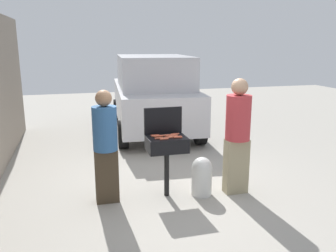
# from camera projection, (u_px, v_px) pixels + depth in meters

# --- Properties ---
(ground_plane) EXTENTS (24.00, 24.00, 0.00)m
(ground_plane) POSITION_uv_depth(u_px,v_px,m) (167.00, 191.00, 5.71)
(ground_plane) COLOR #9E998E
(bbq_grill) EXTENTS (0.60, 0.44, 0.95)m
(bbq_grill) POSITION_uv_depth(u_px,v_px,m) (167.00, 146.00, 5.35)
(bbq_grill) COLOR black
(bbq_grill) RESTS_ON ground
(grill_lid_open) EXTENTS (0.60, 0.05, 0.42)m
(grill_lid_open) POSITION_uv_depth(u_px,v_px,m) (163.00, 120.00, 5.48)
(grill_lid_open) COLOR black
(grill_lid_open) RESTS_ON bbq_grill
(hot_dog_0) EXTENTS (0.13, 0.04, 0.03)m
(hot_dog_0) POSITION_uv_depth(u_px,v_px,m) (173.00, 137.00, 5.29)
(hot_dog_0) COLOR #C6593D
(hot_dog_0) RESTS_ON bbq_grill
(hot_dog_1) EXTENTS (0.13, 0.04, 0.03)m
(hot_dog_1) POSITION_uv_depth(u_px,v_px,m) (164.00, 135.00, 5.35)
(hot_dog_1) COLOR #C6593D
(hot_dog_1) RESTS_ON bbq_grill
(hot_dog_2) EXTENTS (0.13, 0.04, 0.03)m
(hot_dog_2) POSITION_uv_depth(u_px,v_px,m) (158.00, 136.00, 5.30)
(hot_dog_2) COLOR #AD4228
(hot_dog_2) RESTS_ON bbq_grill
(hot_dog_3) EXTENTS (0.13, 0.04, 0.03)m
(hot_dog_3) POSITION_uv_depth(u_px,v_px,m) (178.00, 137.00, 5.25)
(hot_dog_3) COLOR #B74C33
(hot_dog_3) RESTS_ON bbq_grill
(hot_dog_4) EXTENTS (0.13, 0.03, 0.03)m
(hot_dog_4) POSITION_uv_depth(u_px,v_px,m) (172.00, 135.00, 5.39)
(hot_dog_4) COLOR #C6593D
(hot_dog_4) RESTS_ON bbq_grill
(hot_dog_5) EXTENTS (0.13, 0.03, 0.03)m
(hot_dog_5) POSITION_uv_depth(u_px,v_px,m) (155.00, 135.00, 5.36)
(hot_dog_5) COLOR #AD4228
(hot_dog_5) RESTS_ON bbq_grill
(hot_dog_6) EXTENTS (0.13, 0.04, 0.03)m
(hot_dog_6) POSITION_uv_depth(u_px,v_px,m) (177.00, 137.00, 5.28)
(hot_dog_6) COLOR #B74C33
(hot_dog_6) RESTS_ON bbq_grill
(hot_dog_7) EXTENTS (0.13, 0.03, 0.03)m
(hot_dog_7) POSITION_uv_depth(u_px,v_px,m) (164.00, 139.00, 5.16)
(hot_dog_7) COLOR #C6593D
(hot_dog_7) RESTS_ON bbq_grill
(hot_dog_8) EXTENTS (0.13, 0.03, 0.03)m
(hot_dog_8) POSITION_uv_depth(u_px,v_px,m) (170.00, 136.00, 5.31)
(hot_dog_8) COLOR #B74C33
(hot_dog_8) RESTS_ON bbq_grill
(hot_dog_9) EXTENTS (0.13, 0.03, 0.03)m
(hot_dog_9) POSITION_uv_depth(u_px,v_px,m) (159.00, 138.00, 5.20)
(hot_dog_9) COLOR #C6593D
(hot_dog_9) RESTS_ON bbq_grill
(hot_dog_10) EXTENTS (0.13, 0.03, 0.03)m
(hot_dog_10) POSITION_uv_depth(u_px,v_px,m) (175.00, 134.00, 5.44)
(hot_dog_10) COLOR #B74C33
(hot_dog_10) RESTS_ON bbq_grill
(hot_dog_11) EXTENTS (0.13, 0.04, 0.03)m
(hot_dog_11) POSITION_uv_depth(u_px,v_px,m) (173.00, 135.00, 5.36)
(hot_dog_11) COLOR #B74C33
(hot_dog_11) RESTS_ON bbq_grill
(hot_dog_12) EXTENTS (0.13, 0.03, 0.03)m
(hot_dog_12) POSITION_uv_depth(u_px,v_px,m) (168.00, 138.00, 5.24)
(hot_dog_12) COLOR #C6593D
(hot_dog_12) RESTS_ON bbq_grill
(hot_dog_13) EXTENTS (0.13, 0.03, 0.03)m
(hot_dog_13) POSITION_uv_depth(u_px,v_px,m) (156.00, 136.00, 5.33)
(hot_dog_13) COLOR #C6593D
(hot_dog_13) RESTS_ON bbq_grill
(propane_tank) EXTENTS (0.32, 0.32, 0.62)m
(propane_tank) POSITION_uv_depth(u_px,v_px,m) (202.00, 175.00, 5.49)
(propane_tank) COLOR silver
(propane_tank) RESTS_ON ground
(person_left) EXTENTS (0.36, 0.36, 1.70)m
(person_left) POSITION_uv_depth(u_px,v_px,m) (105.00, 143.00, 5.12)
(person_left) COLOR #3F3323
(person_left) RESTS_ON ground
(person_right) EXTENTS (0.38, 0.38, 1.83)m
(person_right) POSITION_uv_depth(u_px,v_px,m) (238.00, 132.00, 5.44)
(person_right) COLOR gray
(person_right) RESTS_ON ground
(parked_minivan) EXTENTS (2.33, 4.54, 2.02)m
(parked_minivan) POSITION_uv_depth(u_px,v_px,m) (153.00, 93.00, 9.36)
(parked_minivan) COLOR #B7B7BC
(parked_minivan) RESTS_ON ground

